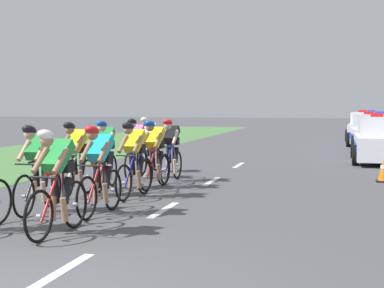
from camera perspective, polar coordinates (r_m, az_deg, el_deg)
grass_verge at (r=21.81m, az=-15.86°, el=-1.22°), size 7.00×60.00×0.01m
lane_markings_centre at (r=10.51m, az=-2.74°, el=-6.39°), size 0.14×17.60×0.01m
cyclist_second at (r=8.58m, az=-12.97°, el=-3.49°), size 0.43×1.72×1.56m
cyclist_third at (r=10.44m, az=-14.76°, el=-2.23°), size 0.42×1.72×1.56m
cyclist_fourth at (r=10.00m, az=-8.96°, el=-2.41°), size 0.43×1.72×1.56m
cyclist_fifth at (r=12.09m, az=-11.20°, el=-1.37°), size 0.42×1.72×1.56m
cyclist_sixth at (r=11.80m, az=-5.66°, el=-1.44°), size 0.44×1.72×1.56m
cyclist_seventh at (r=13.07m, az=-8.39°, el=-0.95°), size 0.45×1.72×1.56m
cyclist_eighth at (r=13.09m, az=-3.67°, el=-0.91°), size 0.44×1.72×1.56m
cyclist_ninth at (r=14.87m, az=-5.50°, el=-0.35°), size 0.42×1.72×1.56m
cyclist_tenth at (r=14.22m, az=-2.05°, el=-0.53°), size 0.42×1.72×1.56m
cyclist_eleventh at (r=16.23m, az=-4.23°, el=0.00°), size 0.43×1.72×1.56m
police_car_nearest at (r=20.14m, az=18.07°, el=0.26°), size 2.01×4.40×1.59m
police_car_second at (r=25.70m, az=17.21°, el=1.00°), size 2.21×4.50×1.59m
police_car_third at (r=32.15m, az=16.58°, el=1.55°), size 2.22×4.51×1.59m
traffic_cone_far at (r=14.93m, az=18.13°, el=-2.34°), size 0.36×0.36×0.64m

